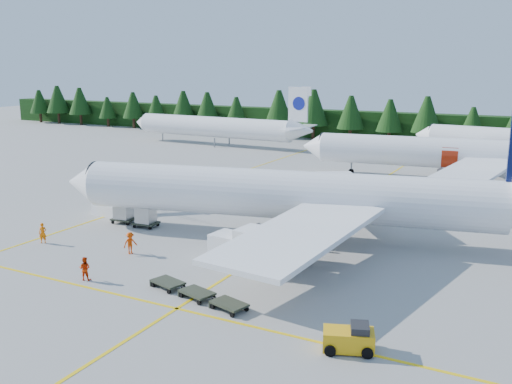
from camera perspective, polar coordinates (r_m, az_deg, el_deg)
The scene contains 16 objects.
ground at distance 45.59m, azimuth -9.70°, elevation -7.26°, with size 320.00×320.00×0.00m, color #9F9F99.
taxi_stripe_a at distance 69.05m, azimuth -8.90°, elevation -0.41°, with size 0.25×120.00×0.01m, color yellow.
taxi_stripe_b at distance 59.58m, azimuth 6.77°, elevation -2.43°, with size 0.25×120.00×0.01m, color yellow.
taxi_stripe_cross at distance 41.33m, azimuth -14.81°, elevation -9.62°, with size 80.00×0.25×0.01m, color yellow.
treeline_hedge at distance 119.45m, azimuth 14.94°, elevation 6.21°, with size 220.00×4.00×6.00m, color black.
airliner_navy at distance 51.41m, azimuth 2.01°, elevation -0.31°, with size 43.82×35.68×12.90m.
airliner_red at distance 81.38m, azimuth 18.38°, elevation 3.66°, with size 41.57×34.02×12.11m.
airliner_far_left at distance 113.06m, azimuth -4.75°, elevation 6.57°, with size 39.88×5.50×11.59m.
airstairs at distance 61.38m, azimuth -13.62°, elevation -1.39°, with size 4.77×6.47×4.16m.
service_truck at distance 44.02m, azimuth -0.57°, elevation -5.64°, with size 6.77×3.03×3.17m.
baggage_tug at distance 32.54m, azimuth 9.37°, elevation -14.25°, with size 3.11×2.35×1.48m.
dolly_train at distance 38.99m, azimuth -5.92°, elevation -9.94°, with size 8.35×3.24×0.14m.
uld_pair at distance 56.98m, azimuth -12.04°, elevation -2.11°, with size 5.30×2.16×1.73m.
crew_a at distance 53.55m, azimuth -20.55°, elevation -3.87°, with size 0.66×0.44×1.82m, color orange.
crew_b at distance 43.59m, azimuth -16.75°, elevation -7.34°, with size 0.85×0.66×1.75m, color red.
crew_c at distance 48.50m, azimuth -12.46°, elevation -5.01°, with size 0.77×0.52×1.85m, color #D53C04.
Camera 1 is at (26.44, -33.84, 15.30)m, focal length 40.00 mm.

